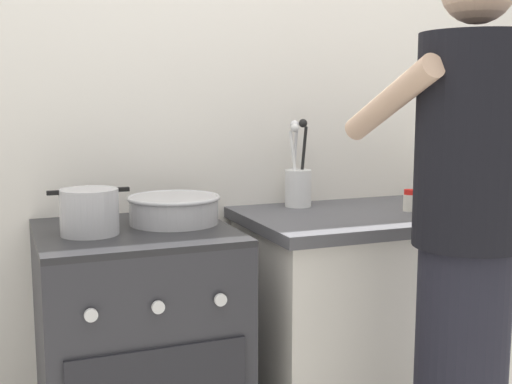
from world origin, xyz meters
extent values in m
cube|color=silver|center=(0.20, 0.50, 1.25)|extent=(3.20, 0.10, 2.50)
cube|color=silver|center=(0.55, 0.15, 0.43)|extent=(0.96, 0.56, 0.86)
cube|color=#4C4C51|center=(0.55, 0.15, 0.88)|extent=(1.00, 0.60, 0.04)
cube|color=#2D2D33|center=(-0.35, 0.15, 0.44)|extent=(0.60, 0.60, 0.88)
cube|color=#232326|center=(-0.35, 0.15, 0.89)|extent=(0.60, 0.60, 0.02)
cylinder|color=silver|center=(-0.53, -0.16, 0.74)|extent=(0.04, 0.01, 0.04)
cylinder|color=silver|center=(-0.35, -0.16, 0.74)|extent=(0.04, 0.01, 0.04)
cylinder|color=silver|center=(-0.17, -0.16, 0.74)|extent=(0.04, 0.01, 0.04)
cylinder|color=#B2B2B7|center=(-0.49, 0.11, 0.97)|extent=(0.17, 0.17, 0.14)
cube|color=black|center=(-0.59, 0.11, 1.03)|extent=(0.04, 0.02, 0.01)
cube|color=black|center=(-0.39, 0.11, 1.03)|extent=(0.04, 0.02, 0.01)
cylinder|color=#B7B7BC|center=(-0.21, 0.19, 0.94)|extent=(0.29, 0.29, 0.09)
torus|color=#B7B7BC|center=(-0.21, 0.19, 0.99)|extent=(0.30, 0.30, 0.01)
cylinder|color=silver|center=(0.31, 0.35, 0.97)|extent=(0.10, 0.10, 0.14)
cylinder|color=black|center=(0.33, 0.35, 1.06)|extent=(0.02, 0.05, 0.29)
sphere|color=black|center=(0.33, 0.35, 1.21)|extent=(0.03, 0.03, 0.03)
cylinder|color=silver|center=(0.29, 0.34, 1.05)|extent=(0.03, 0.06, 0.27)
sphere|color=silver|center=(0.29, 0.34, 1.20)|extent=(0.03, 0.03, 0.03)
cylinder|color=silver|center=(0.30, 0.36, 1.06)|extent=(0.04, 0.03, 0.29)
sphere|color=silver|center=(0.30, 0.36, 1.21)|extent=(0.03, 0.03, 0.03)
cylinder|color=silver|center=(0.64, 0.11, 0.93)|extent=(0.04, 0.04, 0.06)
cylinder|color=red|center=(0.64, 0.11, 0.97)|extent=(0.04, 0.04, 0.02)
cylinder|color=gold|center=(0.80, 0.12, 1.00)|extent=(0.07, 0.07, 0.21)
cylinder|color=gold|center=(0.80, 0.12, 1.12)|extent=(0.03, 0.03, 0.04)
cylinder|color=black|center=(0.80, 0.12, 1.15)|extent=(0.03, 0.03, 0.02)
cylinder|color=black|center=(0.46, -0.43, 1.19)|extent=(0.30, 0.30, 0.58)
cylinder|color=#D3AA8C|center=(0.29, -0.29, 1.30)|extent=(0.07, 0.41, 0.24)
cylinder|color=#D3AA8C|center=(0.63, -0.29, 1.30)|extent=(0.07, 0.41, 0.24)
camera|label=1|loc=(-0.73, -1.86, 1.31)|focal=45.64mm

